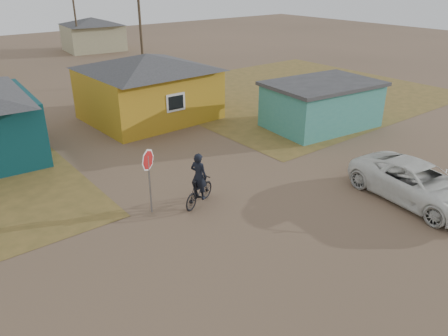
{
  "coord_description": "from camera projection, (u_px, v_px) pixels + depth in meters",
  "views": [
    {
      "loc": [
        -9.93,
        -9.12,
        8.29
      ],
      "look_at": [
        -0.37,
        3.0,
        1.3
      ],
      "focal_mm": 35.0,
      "sensor_mm": 36.0,
      "label": 1
    }
  ],
  "objects": [
    {
      "name": "stop_sign",
      "position": [
        148.0,
        167.0,
        15.67
      ],
      "size": [
        0.83,
        0.18,
        2.55
      ],
      "color": "gray",
      "rests_on": "ground"
    },
    {
      "name": "vehicle",
      "position": [
        419.0,
        183.0,
        16.93
      ],
      "size": [
        3.12,
        5.71,
        1.52
      ],
      "primitive_type": "imported",
      "rotation": [
        0.0,
        0.0,
        -0.11
      ],
      "color": "white",
      "rests_on": "ground"
    },
    {
      "name": "shed_turquoise",
      "position": [
        321.0,
        104.0,
        25.01
      ],
      "size": [
        6.71,
        4.93,
        2.6
      ],
      "color": "teal",
      "rests_on": "ground"
    },
    {
      "name": "ground",
      "position": [
        284.0,
        226.0,
        15.54
      ],
      "size": [
        120.0,
        120.0,
        0.0
      ],
      "primitive_type": "plane",
      "color": "brown"
    },
    {
      "name": "utility_pole_far",
      "position": [
        75.0,
        15.0,
        45.25
      ],
      "size": [
        1.4,
        0.2,
        8.0
      ],
      "color": "#46382A",
      "rests_on": "ground"
    },
    {
      "name": "grass_ne",
      "position": [
        292.0,
        92.0,
        32.74
      ],
      "size": [
        20.0,
        18.0,
        0.0
      ],
      "primitive_type": "cube",
      "color": "olive",
      "rests_on": "ground"
    },
    {
      "name": "house_beige_east",
      "position": [
        93.0,
        34.0,
        49.03
      ],
      "size": [
        6.95,
        6.05,
        3.6
      ],
      "color": "tan",
      "rests_on": "ground"
    },
    {
      "name": "utility_pole_near",
      "position": [
        141.0,
        30.0,
        33.24
      ],
      "size": [
        1.4,
        0.2,
        8.0
      ],
      "color": "#46382A",
      "rests_on": "ground"
    },
    {
      "name": "house_yellow",
      "position": [
        148.0,
        86.0,
        26.14
      ],
      "size": [
        7.72,
        6.76,
        3.9
      ],
      "color": "#B5861B",
      "rests_on": "ground"
    },
    {
      "name": "cyclist",
      "position": [
        199.0,
        186.0,
        16.67
      ],
      "size": [
        1.94,
        1.24,
        2.13
      ],
      "color": "black",
      "rests_on": "ground"
    }
  ]
}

